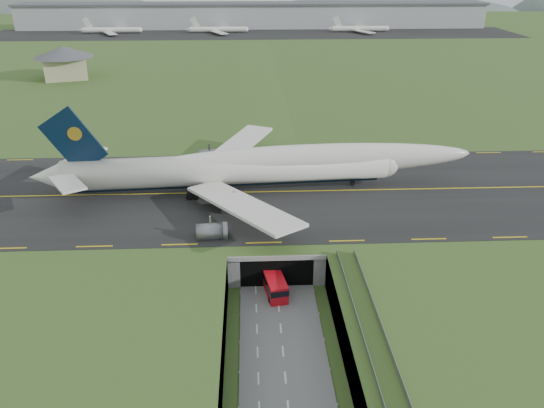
{
  "coord_description": "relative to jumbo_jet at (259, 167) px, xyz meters",
  "views": [
    {
      "loc": [
        -4.07,
        -65.28,
        49.81
      ],
      "look_at": [
        -0.26,
        20.0,
        9.52
      ],
      "focal_mm": 35.0,
      "sensor_mm": 36.0,
      "label": 1
    }
  ],
  "objects": [
    {
      "name": "taxiway",
      "position": [
        2.26,
        -1.1,
        -5.07
      ],
      "size": [
        800.0,
        44.0,
        0.18
      ],
      "primitive_type": "cube",
      "color": "black",
      "rests_on": "airfield_deck"
    },
    {
      "name": "airfield_deck",
      "position": [
        2.26,
        -34.1,
        -8.16
      ],
      "size": [
        800.0,
        800.0,
        6.0
      ],
      "primitive_type": "cube",
      "color": "gray",
      "rests_on": "ground"
    },
    {
      "name": "jumbo_jet",
      "position": [
        0.0,
        0.0,
        0.0
      ],
      "size": [
        88.83,
        58.02,
        19.23
      ],
      "rotation": [
        0.0,
        0.0,
        0.07
      ],
      "color": "silver",
      "rests_on": "ground"
    },
    {
      "name": "trench_road",
      "position": [
        2.26,
        -41.6,
        -11.06
      ],
      "size": [
        12.0,
        75.0,
        0.2
      ],
      "primitive_type": "cube",
      "color": "slate",
      "rests_on": "ground"
    },
    {
      "name": "cargo_terminal",
      "position": [
        2.12,
        265.31,
        2.79
      ],
      "size": [
        320.0,
        67.0,
        15.6
      ],
      "color": "#B2B2B2",
      "rests_on": "ground"
    },
    {
      "name": "guideway",
      "position": [
        13.26,
        -53.21,
        -5.84
      ],
      "size": [
        3.0,
        53.0,
        7.05
      ],
      "color": "#A8A8A3",
      "rests_on": "ground"
    },
    {
      "name": "tunnel_portal",
      "position": [
        2.26,
        -17.39,
        -7.83
      ],
      "size": [
        17.0,
        22.3,
        6.0
      ],
      "color": "gray",
      "rests_on": "ground"
    },
    {
      "name": "shuttle_tram",
      "position": [
        1.79,
        -27.89,
        -9.43
      ],
      "size": [
        4.19,
        8.12,
        3.15
      ],
      "rotation": [
        0.0,
        0.0,
        0.17
      ],
      "color": "red",
      "rests_on": "ground"
    },
    {
      "name": "service_building",
      "position": [
        -72.46,
        112.21,
        2.05
      ],
      "size": [
        27.66,
        27.66,
        12.18
      ],
      "rotation": [
        0.0,
        0.0,
        0.28
      ],
      "color": "tan",
      "rests_on": "ground"
    },
    {
      "name": "ground",
      "position": [
        2.26,
        -34.1,
        -11.16
      ],
      "size": [
        900.0,
        900.0,
        0.0
      ],
      "primitive_type": "plane",
      "color": "#375321",
      "rests_on": "ground"
    },
    {
      "name": "distant_hills",
      "position": [
        66.64,
        395.9,
        -15.16
      ],
      "size": [
        700.0,
        91.0,
        60.0
      ],
      "color": "slate",
      "rests_on": "ground"
    }
  ]
}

